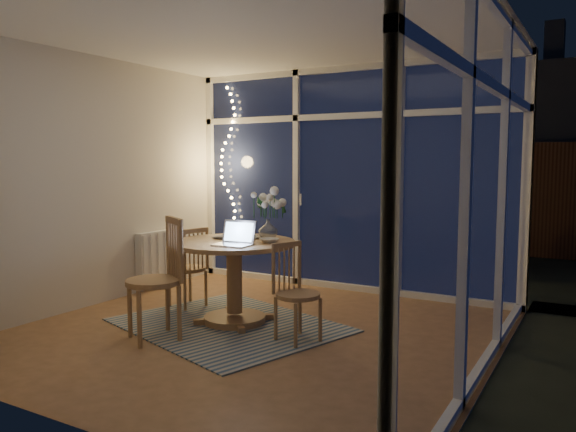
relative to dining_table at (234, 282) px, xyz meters
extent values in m
plane|color=brown|center=(0.33, -0.15, -0.39)|extent=(4.00, 4.00, 0.00)
plane|color=silver|center=(0.33, -0.15, 2.21)|extent=(4.00, 4.00, 0.00)
cube|color=beige|center=(0.33, 1.85, 0.91)|extent=(4.00, 0.04, 2.60)
cube|color=beige|center=(0.33, -2.15, 0.91)|extent=(4.00, 0.04, 2.60)
cube|color=beige|center=(-1.67, -0.15, 0.91)|extent=(0.04, 4.00, 2.60)
cube|color=beige|center=(2.33, -0.15, 0.91)|extent=(0.04, 4.00, 2.60)
cube|color=white|center=(0.33, 1.81, 0.91)|extent=(4.00, 0.10, 2.60)
cube|color=white|center=(2.29, -0.15, 0.91)|extent=(0.10, 4.00, 2.60)
cube|color=silver|center=(-1.61, 0.75, 0.01)|extent=(0.10, 0.70, 0.58)
cube|color=black|center=(0.83, 4.85, -0.45)|extent=(12.00, 6.00, 0.10)
cube|color=#311B12|center=(0.33, 5.35, 0.51)|extent=(11.00, 0.08, 1.80)
cube|color=#34353E|center=(0.63, 8.35, 1.81)|extent=(7.00, 3.00, 2.20)
sphere|color=black|center=(-0.47, 3.25, 0.06)|extent=(0.90, 0.90, 0.90)
cube|color=#B9AC97|center=(0.00, -0.10, -0.38)|extent=(2.32, 2.06, 0.01)
cylinder|color=#997645|center=(0.00, 0.00, 0.00)|extent=(1.43, 1.43, 0.78)
cube|color=#997645|center=(-0.76, 0.24, 0.04)|extent=(0.47, 0.47, 0.85)
cube|color=#997645|center=(0.78, -0.19, 0.03)|extent=(0.51, 0.51, 0.84)
cube|color=#997645|center=(-0.31, -0.74, 0.14)|extent=(0.67, 0.67, 1.05)
imported|color=silver|center=(0.21, 0.26, 0.49)|extent=(0.25, 0.25, 0.21)
imported|color=silver|center=(0.34, 0.07, 0.41)|extent=(0.19, 0.19, 0.04)
cube|color=white|center=(-0.10, 0.15, 0.40)|extent=(0.37, 0.29, 0.02)
cube|color=black|center=(0.03, -0.16, 0.39)|extent=(0.12, 0.09, 0.01)
camera|label=1|loc=(2.99, -4.21, 1.13)|focal=35.00mm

